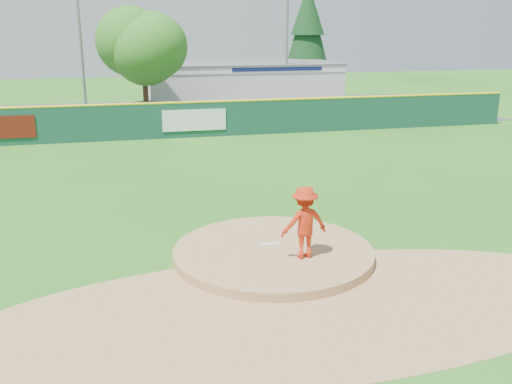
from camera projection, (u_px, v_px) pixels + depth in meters
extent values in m
plane|color=#286B19|center=(273.00, 257.00, 15.72)|extent=(120.00, 120.00, 0.00)
cylinder|color=#9E774C|center=(273.00, 257.00, 15.72)|extent=(5.50, 5.50, 0.50)
cube|color=white|center=(270.00, 244.00, 15.92)|extent=(0.60, 0.15, 0.04)
cylinder|color=#9E774C|center=(308.00, 307.00, 12.92)|extent=(15.40, 15.40, 0.01)
cube|color=#38383A|center=(174.00, 114.00, 40.89)|extent=(44.00, 16.00, 0.02)
imported|color=red|center=(304.00, 222.00, 14.82)|extent=(1.30, 0.82, 1.93)
imported|color=silver|center=(154.00, 110.00, 38.52)|extent=(4.61, 2.18, 1.27)
cube|color=silver|center=(240.00, 84.00, 46.47)|extent=(15.00, 8.00, 3.20)
cube|color=white|center=(252.00, 70.00, 42.33)|extent=(15.00, 0.06, 0.55)
cube|color=#0F194C|center=(278.00, 69.00, 42.75)|extent=(7.00, 0.03, 0.28)
cube|color=#59595B|center=(240.00, 63.00, 46.01)|extent=(15.20, 8.20, 0.12)
cube|color=white|center=(194.00, 120.00, 32.21)|extent=(3.60, 0.04, 1.20)
cube|color=#133F31|center=(189.00, 120.00, 32.22)|extent=(40.00, 0.10, 2.00)
cylinder|color=yellow|center=(189.00, 102.00, 31.94)|extent=(40.00, 0.14, 0.14)
cylinder|color=#382314|center=(146.00, 101.00, 38.21)|extent=(0.36, 0.36, 2.60)
sphere|color=#387F23|center=(143.00, 51.00, 37.30)|extent=(5.60, 5.60, 5.60)
cylinder|color=#382314|center=(306.00, 86.00, 52.02)|extent=(0.40, 0.40, 1.60)
cone|color=#113A16|center=(307.00, 33.00, 50.69)|extent=(4.40, 4.40, 7.90)
cylinder|color=gray|center=(80.00, 36.00, 37.99)|extent=(0.20, 0.20, 11.00)
cylinder|color=gray|center=(287.00, 41.00, 43.40)|extent=(0.20, 0.20, 10.00)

